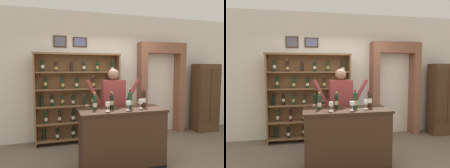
% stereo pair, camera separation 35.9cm
% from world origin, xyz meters
% --- Properties ---
extents(ground_plane, '(14.00, 14.00, 0.02)m').
position_xyz_m(ground_plane, '(0.00, 0.00, -0.01)').
color(ground_plane, '#6B5B4C').
extents(back_wall, '(12.00, 0.19, 3.03)m').
position_xyz_m(back_wall, '(-0.00, 1.74, 1.52)').
color(back_wall, silver).
rests_on(back_wall, ground).
extents(wine_shelf, '(1.93, 0.29, 2.03)m').
position_xyz_m(wine_shelf, '(-0.63, 1.41, 1.06)').
color(wine_shelf, brown).
rests_on(wine_shelf, ground).
extents(archway_doorway, '(1.26, 0.45, 2.35)m').
position_xyz_m(archway_doorway, '(1.53, 1.61, 1.31)').
color(archway_doorway, brown).
rests_on(archway_doorway, ground).
extents(side_cabinet, '(0.66, 0.38, 1.81)m').
position_xyz_m(side_cabinet, '(2.77, 1.32, 0.91)').
color(side_cabinet, '#4C331E').
rests_on(side_cabinet, ground).
extents(tasting_counter, '(1.45, 0.60, 1.02)m').
position_xyz_m(tasting_counter, '(-0.07, -0.00, 0.51)').
color(tasting_counter, '#382316').
rests_on(tasting_counter, ground).
extents(shopkeeper, '(1.11, 0.22, 1.69)m').
position_xyz_m(shopkeeper, '(-0.06, 0.53, 1.04)').
color(shopkeeper, '#2D3347').
rests_on(shopkeeper, ground).
extents(tasting_bottle_grappa, '(0.07, 0.07, 0.29)m').
position_xyz_m(tasting_bottle_grappa, '(-0.51, 0.08, 1.14)').
color(tasting_bottle_grappa, '#19381E').
rests_on(tasting_bottle_grappa, tasting_counter).
extents(tasting_bottle_bianco, '(0.07, 0.07, 0.29)m').
position_xyz_m(tasting_bottle_bianco, '(-0.23, 0.07, 1.15)').
color(tasting_bottle_bianco, black).
rests_on(tasting_bottle_bianco, tasting_counter).
extents(tasting_bottle_riserva, '(0.07, 0.07, 0.32)m').
position_xyz_m(tasting_bottle_riserva, '(0.10, 0.05, 1.16)').
color(tasting_bottle_riserva, '#19381E').
rests_on(tasting_bottle_riserva, tasting_counter).
extents(tasting_bottle_brunello, '(0.08, 0.08, 0.33)m').
position_xyz_m(tasting_bottle_brunello, '(0.37, 0.09, 1.17)').
color(tasting_bottle_brunello, black).
rests_on(tasting_bottle_brunello, tasting_counter).
extents(wine_glass_right, '(0.08, 0.08, 0.15)m').
position_xyz_m(wine_glass_right, '(0.00, -0.12, 1.13)').
color(wine_glass_right, silver).
rests_on(wine_glass_right, tasting_counter).
extents(wine_glass_spare, '(0.07, 0.07, 0.16)m').
position_xyz_m(wine_glass_spare, '(0.25, -0.04, 1.13)').
color(wine_glass_spare, silver).
rests_on(wine_glass_spare, tasting_counter).
extents(wine_glass_left, '(0.07, 0.07, 0.15)m').
position_xyz_m(wine_glass_left, '(-0.34, -0.12, 1.12)').
color(wine_glass_left, silver).
rests_on(wine_glass_left, tasting_counter).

